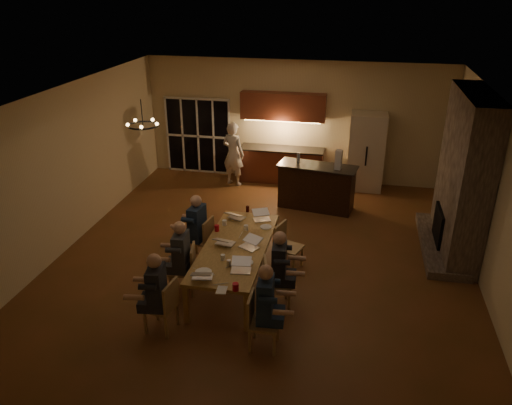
% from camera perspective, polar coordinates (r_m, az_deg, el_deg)
% --- Properties ---
extents(floor, '(9.00, 9.00, 0.00)m').
position_cam_1_polar(floor, '(9.89, 0.78, -6.51)').
color(floor, brown).
rests_on(floor, ground).
extents(back_wall, '(8.00, 0.04, 3.20)m').
position_cam_1_polar(back_wall, '(13.43, 4.52, 9.22)').
color(back_wall, beige).
rests_on(back_wall, ground).
extents(left_wall, '(0.04, 9.00, 3.20)m').
position_cam_1_polar(left_wall, '(10.64, -20.99, 3.61)').
color(left_wall, beige).
rests_on(left_wall, ground).
extents(right_wall, '(0.04, 9.00, 3.20)m').
position_cam_1_polar(right_wall, '(9.37, 25.76, 0.03)').
color(right_wall, beige).
rests_on(right_wall, ground).
extents(ceiling, '(8.00, 9.00, 0.04)m').
position_cam_1_polar(ceiling, '(8.70, 0.90, 12.04)').
color(ceiling, white).
rests_on(ceiling, back_wall).
extents(french_doors, '(1.86, 0.08, 2.10)m').
position_cam_1_polar(french_doors, '(14.10, -6.61, 7.55)').
color(french_doors, black).
rests_on(french_doors, ground).
extents(fireplace, '(0.58, 2.50, 3.20)m').
position_cam_1_polar(fireplace, '(10.38, 22.69, 2.83)').
color(fireplace, '#726459').
rests_on(fireplace, ground).
extents(kitchenette, '(2.24, 0.68, 2.40)m').
position_cam_1_polar(kitchenette, '(13.27, 2.99, 7.29)').
color(kitchenette, brown).
rests_on(kitchenette, ground).
extents(refrigerator, '(0.90, 0.68, 2.00)m').
position_cam_1_polar(refrigerator, '(13.15, 12.49, 5.67)').
color(refrigerator, beige).
rests_on(refrigerator, ground).
extents(dining_table, '(1.10, 2.74, 0.75)m').
position_cam_1_polar(dining_table, '(9.03, -2.31, -7.01)').
color(dining_table, tan).
rests_on(dining_table, ground).
extents(bar_island, '(1.92, 0.97, 1.08)m').
position_cam_1_polar(bar_island, '(11.92, 6.92, 1.78)').
color(bar_island, black).
rests_on(bar_island, ground).
extents(chair_left_near, '(0.50, 0.50, 0.89)m').
position_cam_1_polar(chair_left_near, '(8.00, -10.87, -11.49)').
color(chair_left_near, tan).
rests_on(chair_left_near, ground).
extents(chair_left_mid, '(0.52, 0.52, 0.89)m').
position_cam_1_polar(chair_left_mid, '(8.83, -8.43, -7.57)').
color(chair_left_mid, tan).
rests_on(chair_left_mid, ground).
extents(chair_left_far, '(0.51, 0.51, 0.89)m').
position_cam_1_polar(chair_left_far, '(9.76, -6.45, -4.16)').
color(chair_left_far, tan).
rests_on(chair_left_far, ground).
extents(chair_right_near, '(0.45, 0.45, 0.89)m').
position_cam_1_polar(chair_right_near, '(7.53, 0.93, -13.52)').
color(chair_right_near, tan).
rests_on(chair_right_near, ground).
extents(chair_right_mid, '(0.54, 0.54, 0.89)m').
position_cam_1_polar(chair_right_mid, '(8.38, 2.44, -9.16)').
color(chair_right_mid, tan).
rests_on(chair_right_mid, ground).
extents(chair_right_far, '(0.56, 0.56, 0.89)m').
position_cam_1_polar(chair_right_far, '(9.43, 3.86, -5.11)').
color(chair_right_far, tan).
rests_on(chair_right_far, ground).
extents(person_left_near, '(0.67, 0.67, 1.38)m').
position_cam_1_polar(person_left_near, '(7.83, -11.23, -10.21)').
color(person_left_near, '#252830').
rests_on(person_left_near, ground).
extents(person_right_near, '(0.64, 0.64, 1.38)m').
position_cam_1_polar(person_right_near, '(7.43, 1.09, -11.77)').
color(person_right_near, '#1D334A').
rests_on(person_right_near, ground).
extents(person_left_mid, '(0.65, 0.65, 1.38)m').
position_cam_1_polar(person_left_mid, '(8.68, -8.51, -6.28)').
color(person_left_mid, '#3A3E44').
rests_on(person_left_mid, ground).
extents(person_right_mid, '(0.64, 0.64, 1.38)m').
position_cam_1_polar(person_right_mid, '(8.28, 2.66, -7.62)').
color(person_right_mid, '#252830').
rests_on(person_right_mid, ground).
extents(person_left_far, '(0.68, 0.68, 1.38)m').
position_cam_1_polar(person_left_far, '(9.61, -6.72, -2.98)').
color(person_left_far, '#1D334A').
rests_on(person_left_far, ground).
extents(standing_person, '(0.72, 0.59, 1.70)m').
position_cam_1_polar(standing_person, '(13.18, -2.61, 5.58)').
color(standing_person, silver).
rests_on(standing_person, ground).
extents(chandelier, '(0.54, 0.54, 0.03)m').
position_cam_1_polar(chandelier, '(8.90, -12.79, 8.60)').
color(chandelier, black).
rests_on(chandelier, ceiling).
extents(laptop_a, '(0.36, 0.33, 0.23)m').
position_cam_1_polar(laptop_a, '(7.95, -6.16, -7.77)').
color(laptop_a, silver).
rests_on(laptop_a, dining_table).
extents(laptop_b, '(0.35, 0.32, 0.23)m').
position_cam_1_polar(laptop_b, '(8.05, -1.75, -7.16)').
color(laptop_b, silver).
rests_on(laptop_b, dining_table).
extents(laptop_c, '(0.36, 0.33, 0.23)m').
position_cam_1_polar(laptop_c, '(8.87, -3.54, -4.05)').
color(laptop_c, silver).
rests_on(laptop_c, dining_table).
extents(laptop_d, '(0.41, 0.40, 0.23)m').
position_cam_1_polar(laptop_d, '(8.72, -0.82, -4.53)').
color(laptop_d, silver).
rests_on(laptop_d, dining_table).
extents(laptop_e, '(0.39, 0.37, 0.23)m').
position_cam_1_polar(laptop_e, '(9.79, -2.24, -1.16)').
color(laptop_e, silver).
rests_on(laptop_e, dining_table).
extents(laptop_f, '(0.41, 0.39, 0.23)m').
position_cam_1_polar(laptop_f, '(9.69, 0.68, -1.41)').
color(laptop_f, silver).
rests_on(laptop_f, dining_table).
extents(mug_front, '(0.08, 0.08, 0.10)m').
position_cam_1_polar(mug_front, '(8.40, -3.81, -6.28)').
color(mug_front, white).
rests_on(mug_front, dining_table).
extents(mug_mid, '(0.09, 0.09, 0.10)m').
position_cam_1_polar(mug_mid, '(9.34, -1.15, -2.89)').
color(mug_mid, white).
rests_on(mug_mid, dining_table).
extents(mug_back, '(0.09, 0.09, 0.10)m').
position_cam_1_polar(mug_back, '(9.55, -3.62, -2.31)').
color(mug_back, white).
rests_on(mug_back, dining_table).
extents(redcup_near, '(0.10, 0.10, 0.12)m').
position_cam_1_polar(redcup_near, '(7.63, -2.36, -9.62)').
color(redcup_near, '#B10B19').
rests_on(redcup_near, dining_table).
extents(redcup_mid, '(0.09, 0.09, 0.12)m').
position_cam_1_polar(redcup_mid, '(9.33, -4.50, -2.95)').
color(redcup_mid, '#B10B19').
rests_on(redcup_mid, dining_table).
extents(can_silver, '(0.07, 0.07, 0.12)m').
position_cam_1_polar(can_silver, '(8.21, -3.13, -6.95)').
color(can_silver, '#B2B2B7').
rests_on(can_silver, dining_table).
extents(can_cola, '(0.07, 0.07, 0.12)m').
position_cam_1_polar(can_cola, '(10.06, -0.97, -0.74)').
color(can_cola, '#3F0F0C').
rests_on(can_cola, dining_table).
extents(plate_near, '(0.23, 0.23, 0.02)m').
position_cam_1_polar(plate_near, '(8.32, -1.10, -6.86)').
color(plate_near, white).
rests_on(plate_near, dining_table).
extents(plate_left, '(0.28, 0.28, 0.02)m').
position_cam_1_polar(plate_left, '(8.11, -6.05, -7.93)').
color(plate_left, white).
rests_on(plate_left, dining_table).
extents(plate_far, '(0.22, 0.22, 0.02)m').
position_cam_1_polar(plate_far, '(9.46, 1.14, -2.81)').
color(plate_far, white).
rests_on(plate_far, dining_table).
extents(notepad, '(0.17, 0.23, 0.01)m').
position_cam_1_polar(notepad, '(7.67, -3.94, -9.96)').
color(notepad, white).
rests_on(notepad, dining_table).
extents(bar_bottle, '(0.08, 0.08, 0.24)m').
position_cam_1_polar(bar_bottle, '(11.86, 4.87, 5.14)').
color(bar_bottle, '#99999E').
rests_on(bar_bottle, bar_island).
extents(bar_blender, '(0.17, 0.17, 0.45)m').
position_cam_1_polar(bar_blender, '(11.50, 9.42, 4.85)').
color(bar_blender, silver).
rests_on(bar_blender, bar_island).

